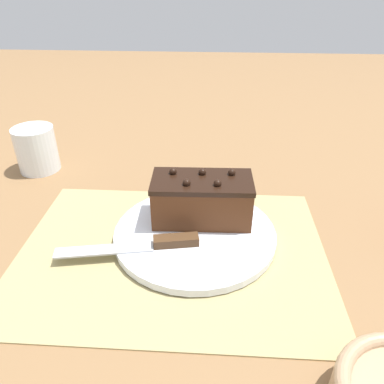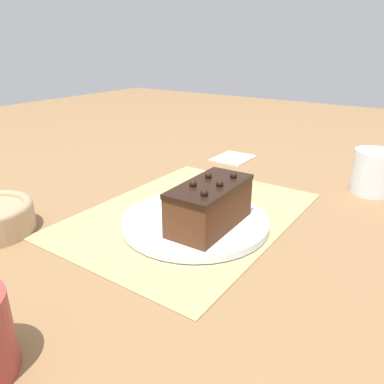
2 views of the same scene
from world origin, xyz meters
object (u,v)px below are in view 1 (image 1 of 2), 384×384
(chocolate_cake, at_px, (202,199))
(serving_knife, at_px, (152,244))
(drinking_glass, at_px, (36,149))
(cake_plate, at_px, (195,234))

(chocolate_cake, relative_size, serving_knife, 0.76)
(chocolate_cake, distance_m, drinking_glass, 0.39)
(serving_knife, bearing_deg, drinking_glass, 37.02)
(chocolate_cake, height_order, serving_knife, chocolate_cake)
(cake_plate, relative_size, chocolate_cake, 1.58)
(cake_plate, xyz_separation_m, chocolate_cake, (0.01, 0.03, 0.04))
(chocolate_cake, bearing_deg, serving_knife, -131.69)
(cake_plate, distance_m, serving_knife, 0.08)
(drinking_glass, bearing_deg, chocolate_cake, -27.45)
(chocolate_cake, distance_m, serving_knife, 0.11)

